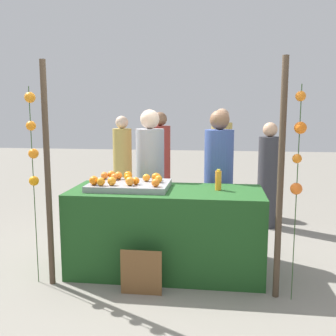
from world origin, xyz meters
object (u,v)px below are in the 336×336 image
object	(u,v)px
orange_0	(136,181)
orange_1	(156,177)
stall_counter	(166,231)
vendor_left	(150,185)
vendor_right	(218,187)
juice_bottle	(218,180)
chalkboard_sign	(141,273)

from	to	relation	value
orange_0	orange_1	world-z (taller)	orange_1
stall_counter	vendor_left	distance (m)	0.82
orange_0	vendor_left	size ratio (longest dim) A/B	0.04
vendor_right	juice_bottle	bearing A→B (deg)	-90.29
vendor_left	juice_bottle	bearing A→B (deg)	-38.26
vendor_left	vendor_right	bearing A→B (deg)	-2.17
vendor_right	orange_1	bearing A→B (deg)	-140.77
stall_counter	juice_bottle	bearing A→B (deg)	5.13
juice_bottle	vendor_left	bearing A→B (deg)	141.74
juice_bottle	vendor_right	distance (m)	0.64
stall_counter	vendor_right	size ratio (longest dim) A/B	1.17
orange_0	vendor_left	xyz separation A→B (m)	(0.01, 0.76, -0.19)
stall_counter	orange_0	bearing A→B (deg)	-165.19
stall_counter	orange_1	xyz separation A→B (m)	(-0.12, 0.12, 0.54)
orange_1	juice_bottle	distance (m)	0.65
orange_0	juice_bottle	size ratio (longest dim) A/B	0.35
orange_1	vendor_right	xyz separation A→B (m)	(0.65, 0.53, -0.20)
orange_0	orange_1	xyz separation A→B (m)	(0.17, 0.20, 0.01)
stall_counter	chalkboard_sign	world-z (taller)	stall_counter
orange_1	juice_bottle	world-z (taller)	juice_bottle
orange_0	vendor_left	distance (m)	0.79
stall_counter	juice_bottle	xyz separation A→B (m)	(0.53, 0.05, 0.53)
juice_bottle	orange_0	bearing A→B (deg)	-171.31
chalkboard_sign	vendor_left	size ratio (longest dim) A/B	0.26
orange_1	vendor_right	size ratio (longest dim) A/B	0.05
stall_counter	juice_bottle	world-z (taller)	juice_bottle
stall_counter	vendor_left	bearing A→B (deg)	112.44
juice_bottle	orange_1	bearing A→B (deg)	173.59
stall_counter	vendor_left	size ratio (longest dim) A/B	1.17
orange_0	vendor_left	bearing A→B (deg)	88.92
chalkboard_sign	orange_0	bearing A→B (deg)	106.61
orange_1	chalkboard_sign	bearing A→B (deg)	-92.61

